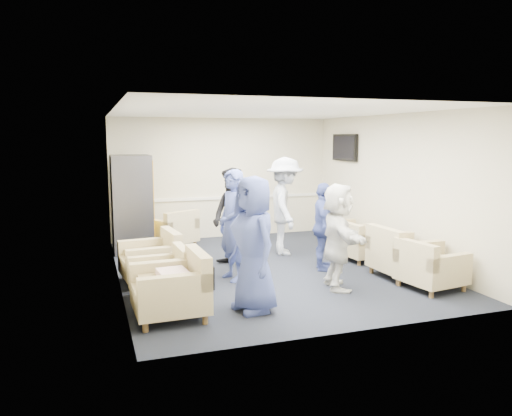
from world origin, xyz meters
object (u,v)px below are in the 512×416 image
object	(u,v)px
armchair_left_far	(153,260)
armchair_corner	(173,231)
armchair_right_midnear	(400,256)
armchair_right_near	(429,268)
armchair_right_midfar	(361,244)
armchair_left_mid	(164,278)
person_mid_left	(233,225)
armchair_right_far	(344,235)
person_back_right	(285,206)
person_back_left	(234,218)
person_front_right	(338,236)
person_mid_right	(323,227)
person_front_left	(254,244)
vending_machine	(132,203)
armchair_left_near	(175,290)

from	to	relation	value
armchair_left_far	armchair_corner	distance (m)	2.48
armchair_corner	armchair_right_midnear	bearing A→B (deg)	103.62
armchair_right_near	armchair_right_midfar	size ratio (longest dim) A/B	1.07
armchair_left_mid	person_mid_left	bearing A→B (deg)	116.40
armchair_right_far	person_back_right	world-z (taller)	person_back_right
armchair_right_near	person_back_left	xyz separation A→B (m)	(-2.43, 2.16, 0.56)
person_mid_left	person_front_right	world-z (taller)	person_mid_left
person_back_right	person_mid_right	size ratio (longest dim) A/B	1.25
armchair_left_mid	person_mid_right	xyz separation A→B (m)	(2.83, 0.74, 0.44)
armchair_left_far	armchair_right_far	distance (m)	4.10
person_mid_left	person_back_right	world-z (taller)	person_back_right
armchair_right_near	person_front_left	world-z (taller)	person_front_left
armchair_right_far	person_back_left	distance (m)	2.66
armchair_corner	armchair_right_near	bearing A→B (deg)	98.37
person_front_left	person_back_right	bearing A→B (deg)	139.42
armchair_right_midnear	armchair_corner	xyz separation A→B (m)	(-3.16, 3.41, -0.02)
armchair_right_midfar	person_mid_left	xyz separation A→B (m)	(-2.61, -0.47, 0.58)
person_back_right	person_front_right	xyz separation A→B (m)	(-0.08, -2.34, -0.15)
person_back_right	armchair_right_midfar	bearing A→B (deg)	-113.97
armchair_right_midfar	armchair_right_near	bearing A→B (deg)	175.06
armchair_corner	armchair_right_far	bearing A→B (deg)	128.74
armchair_right_midfar	vending_machine	bearing A→B (deg)	54.89
armchair_left_far	person_mid_left	bearing A→B (deg)	69.87
armchair_right_near	armchair_left_near	bearing A→B (deg)	81.07
armchair_left_near	vending_machine	distance (m)	4.08
armchair_left_mid	armchair_right_midfar	distance (m)	3.97
vending_machine	armchair_right_near	bearing A→B (deg)	-45.52
armchair_right_near	person_front_left	bearing A→B (deg)	82.49
armchair_left_far	person_front_left	distance (m)	2.16
armchair_right_midfar	armchair_left_far	bearing A→B (deg)	86.05
armchair_right_midnear	person_front_right	distance (m)	1.37
armchair_left_near	armchair_right_near	bearing A→B (deg)	87.70
armchair_left_far	armchair_left_mid	bearing A→B (deg)	-4.61
person_front_left	person_back_right	world-z (taller)	person_back_right
armchair_left_mid	armchair_left_far	distance (m)	0.96
armchair_right_midfar	person_back_left	world-z (taller)	person_back_left
vending_machine	person_front_left	world-z (taller)	vending_machine
person_back_left	vending_machine	bearing A→B (deg)	-163.30
armchair_right_near	armchair_right_midnear	world-z (taller)	armchair_right_midnear
armchair_right_far	person_front_right	world-z (taller)	person_front_right
armchair_right_midnear	person_back_right	bearing A→B (deg)	26.92
armchair_corner	person_back_left	bearing A→B (deg)	81.47
armchair_right_near	armchair_right_far	distance (m)	2.81
person_back_right	person_mid_right	world-z (taller)	person_back_right
armchair_right_far	person_mid_left	bearing A→B (deg)	115.15
person_back_left	person_mid_right	world-z (taller)	person_back_left
armchair_right_far	armchair_left_near	bearing A→B (deg)	123.91
person_front_left	person_mid_right	xyz separation A→B (m)	(1.77, 1.56, -0.14)
armchair_right_midnear	person_back_left	distance (m)	2.87
vending_machine	person_front_right	world-z (taller)	vending_machine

